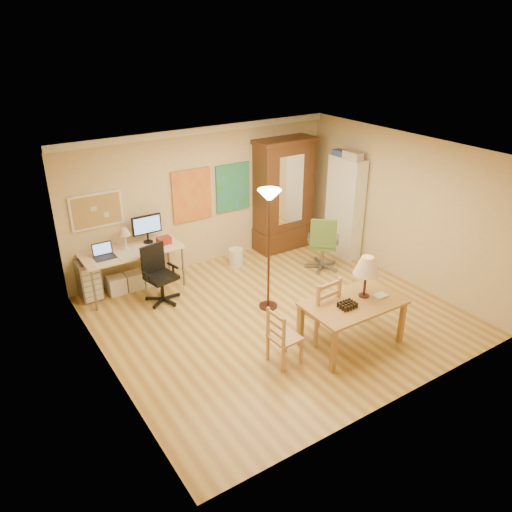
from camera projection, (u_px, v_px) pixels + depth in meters
floor at (277, 315)px, 8.28m from camera, size 5.50×5.50×0.00m
crown_molding at (201, 130)px, 9.01m from camera, size 5.50×0.08×0.12m
corkboard at (97, 211)px, 8.49m from camera, size 0.90×0.04×0.62m
art_panel_left at (192, 195)px, 9.41m from camera, size 0.80×0.04×1.00m
art_panel_right at (233, 187)px, 9.85m from camera, size 0.75×0.04×0.95m
dining_table at (358, 291)px, 7.24m from camera, size 1.47×0.89×1.37m
ladder_chair_back at (320, 310)px, 7.49m from camera, size 0.51×0.49×1.04m
ladder_chair_left at (283, 338)px, 6.97m from camera, size 0.40×0.42×0.87m
torchiere_lamp at (269, 215)px, 7.81m from camera, size 0.38×0.38×2.08m
computer_desk at (134, 265)px, 8.91m from camera, size 1.73×0.76×1.31m
office_chair_black at (161, 287)px, 8.61m from camera, size 0.62×0.62×1.01m
office_chair_green at (322, 255)px, 9.71m from camera, size 0.71×0.71×1.10m
drawer_cart at (89, 280)px, 8.65m from camera, size 0.35×0.42×0.70m
armoire at (283, 202)px, 10.39m from camera, size 1.27×0.60×2.33m
bookshelf at (345, 208)px, 10.06m from camera, size 0.31×0.82×2.04m
wastebin at (236, 257)px, 9.90m from camera, size 0.28×0.28×0.35m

